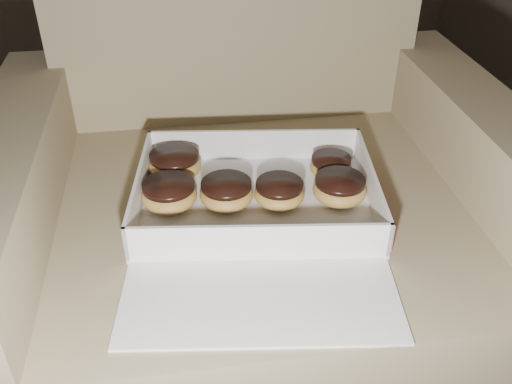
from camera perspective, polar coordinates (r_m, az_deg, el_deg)
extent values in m
cube|color=#8B7F58|center=(1.19, 0.21, -8.92)|extent=(0.77, 0.77, 0.45)
cube|color=#8B7F58|center=(1.16, -20.70, -7.76)|extent=(0.13, 0.77, 0.60)
cube|color=#8B7F58|center=(1.26, 19.42, -3.98)|extent=(0.13, 0.77, 0.60)
cube|color=white|center=(1.01, 0.00, -1.13)|extent=(0.44, 0.35, 0.01)
cube|color=white|center=(1.12, -0.19, 4.79)|extent=(0.41, 0.06, 0.06)
cube|color=white|center=(0.87, 0.25, -5.00)|extent=(0.41, 0.06, 0.06)
cube|color=white|center=(1.00, -11.53, 0.34)|extent=(0.04, 0.30, 0.06)
cube|color=white|center=(1.01, 11.44, 0.65)|extent=(0.04, 0.30, 0.06)
cube|color=#C34E68|center=(1.01, 11.68, 0.66)|extent=(0.04, 0.30, 0.05)
cube|color=white|center=(0.83, 0.41, -10.79)|extent=(0.42, 0.22, 0.01)
ellipsoid|color=gold|center=(1.07, -8.09, 2.64)|extent=(0.10, 0.10, 0.05)
cylinder|color=black|center=(1.06, -8.18, 3.59)|extent=(0.09, 0.09, 0.01)
ellipsoid|color=gold|center=(1.01, 8.33, 0.18)|extent=(0.09, 0.09, 0.05)
cylinder|color=black|center=(0.99, 8.42, 1.12)|extent=(0.09, 0.09, 0.01)
ellipsoid|color=gold|center=(1.07, 7.49, 2.48)|extent=(0.08, 0.08, 0.04)
cylinder|color=black|center=(1.07, 7.56, 3.24)|extent=(0.07, 0.07, 0.01)
ellipsoid|color=gold|center=(0.99, 2.34, -0.18)|extent=(0.09, 0.09, 0.04)
cylinder|color=black|center=(0.98, 2.37, 0.72)|extent=(0.08, 0.08, 0.01)
ellipsoid|color=gold|center=(0.99, -8.66, -0.36)|extent=(0.10, 0.10, 0.05)
cylinder|color=black|center=(0.98, -8.76, 0.62)|extent=(0.09, 0.09, 0.01)
ellipsoid|color=gold|center=(0.99, -2.96, -0.22)|extent=(0.09, 0.09, 0.05)
cylinder|color=black|center=(0.97, -2.99, 0.74)|extent=(0.09, 0.09, 0.01)
ellipsoid|color=black|center=(0.95, 8.66, -3.69)|extent=(0.01, 0.01, 0.00)
ellipsoid|color=black|center=(0.94, 1.06, -3.58)|extent=(0.01, 0.01, 0.00)
ellipsoid|color=black|center=(0.95, -9.23, -3.77)|extent=(0.01, 0.01, 0.00)
ellipsoid|color=black|center=(0.94, -7.74, -3.83)|extent=(0.01, 0.01, 0.00)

